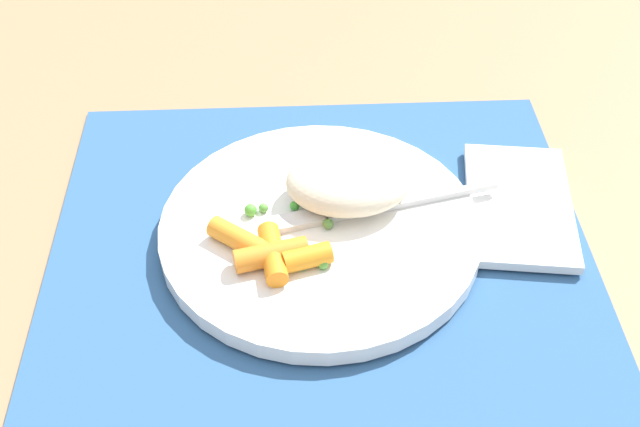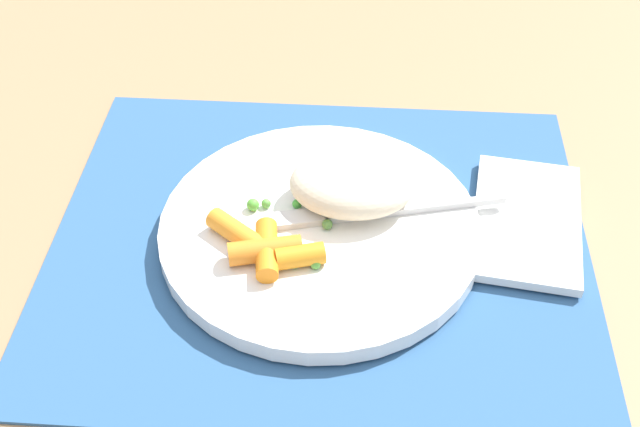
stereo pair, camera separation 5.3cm
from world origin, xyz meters
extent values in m
plane|color=#997551|center=(0.00, 0.00, 0.00)|extent=(2.40, 2.40, 0.00)
cube|color=#2D5684|center=(0.00, 0.00, 0.00)|extent=(0.42, 0.36, 0.01)
cylinder|color=white|center=(0.00, 0.00, 0.01)|extent=(0.25, 0.25, 0.01)
ellipsoid|color=beige|center=(-0.02, -0.03, 0.04)|extent=(0.10, 0.07, 0.04)
cylinder|color=orange|center=(0.04, 0.04, 0.03)|extent=(0.06, 0.03, 0.02)
cylinder|color=orange|center=(0.01, 0.04, 0.03)|extent=(0.04, 0.03, 0.02)
cylinder|color=orange|center=(0.06, 0.02, 0.03)|extent=(0.05, 0.05, 0.02)
cylinder|color=orange|center=(0.04, 0.04, 0.03)|extent=(0.02, 0.05, 0.02)
sphere|color=#54A139|center=(0.00, 0.05, 0.02)|extent=(0.01, 0.01, 0.01)
sphere|color=#4B8F30|center=(0.02, 0.03, 0.02)|extent=(0.01, 0.01, 0.01)
sphere|color=#5A9836|center=(0.00, -0.02, 0.02)|extent=(0.01, 0.01, 0.01)
sphere|color=green|center=(0.07, 0.01, 0.02)|extent=(0.01, 0.01, 0.01)
sphere|color=#50A838|center=(0.05, -0.01, 0.03)|extent=(0.01, 0.01, 0.01)
sphere|color=#5BA843|center=(0.00, 0.04, 0.03)|extent=(0.01, 0.01, 0.01)
sphere|color=#598F2F|center=(0.02, 0.05, 0.02)|extent=(0.01, 0.01, 0.01)
sphere|color=#58AC36|center=(0.03, 0.05, 0.03)|extent=(0.01, 0.01, 0.01)
sphere|color=#59A241|center=(0.04, -0.02, 0.02)|extent=(0.01, 0.01, 0.01)
sphere|color=green|center=(0.02, -0.02, 0.02)|extent=(0.01, 0.01, 0.01)
sphere|color=#548C3F|center=(-0.01, 0.01, 0.02)|extent=(0.01, 0.01, 0.01)
cube|color=silver|center=(0.02, 0.00, 0.02)|extent=(0.05, 0.03, 0.01)
cube|color=silver|center=(-0.08, -0.02, 0.02)|extent=(0.14, 0.04, 0.01)
cube|color=white|center=(-0.16, -0.02, 0.01)|extent=(0.10, 0.15, 0.01)
camera|label=1|loc=(0.02, 0.46, 0.46)|focal=45.71mm
camera|label=2|loc=(-0.03, 0.46, 0.46)|focal=45.71mm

